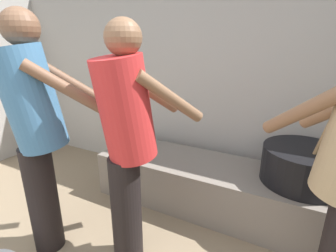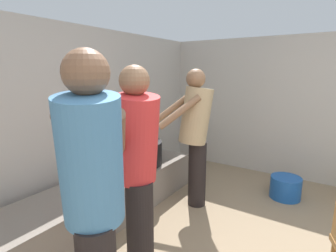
{
  "view_description": "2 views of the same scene",
  "coord_description": "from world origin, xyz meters",
  "px_view_note": "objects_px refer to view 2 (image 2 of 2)",
  "views": [
    {
      "loc": [
        0.75,
        0.2,
        1.43
      ],
      "look_at": [
        -0.05,
        1.71,
        0.86
      ],
      "focal_mm": 27.2,
      "sensor_mm": 36.0,
      "label": 1
    },
    {
      "loc": [
        -1.5,
        0.2,
        1.52
      ],
      "look_at": [
        0.54,
        1.54,
        1.01
      ],
      "focal_mm": 28.33,
      "sensor_mm": 36.0,
      "label": 2
    }
  ],
  "objects_px": {
    "cook_in_red_shirt": "(137,162)",
    "bucket_blue_plastic": "(285,187)",
    "cook_in_blue_shirt": "(93,194)",
    "cooking_pot_main": "(137,153)",
    "cook_in_tan_shirt": "(195,130)"
  },
  "relations": [
    {
      "from": "cook_in_red_shirt",
      "to": "bucket_blue_plastic",
      "type": "height_order",
      "value": "cook_in_red_shirt"
    },
    {
      "from": "cook_in_blue_shirt",
      "to": "cooking_pot_main",
      "type": "bearing_deg",
      "value": 33.51
    },
    {
      "from": "cook_in_tan_shirt",
      "to": "cook_in_blue_shirt",
      "type": "distance_m",
      "value": 1.76
    },
    {
      "from": "cook_in_red_shirt",
      "to": "bucket_blue_plastic",
      "type": "xyz_separation_m",
      "value": [
        1.92,
        -0.71,
        -0.76
      ]
    },
    {
      "from": "bucket_blue_plastic",
      "to": "cook_in_red_shirt",
      "type": "bearing_deg",
      "value": 159.65
    },
    {
      "from": "cook_in_tan_shirt",
      "to": "cook_in_blue_shirt",
      "type": "xyz_separation_m",
      "value": [
        -1.73,
        -0.34,
        0.05
      ]
    },
    {
      "from": "cook_in_red_shirt",
      "to": "cook_in_blue_shirt",
      "type": "xyz_separation_m",
      "value": [
        -0.56,
        -0.2,
        0.04
      ]
    },
    {
      "from": "cooking_pot_main",
      "to": "cook_in_tan_shirt",
      "type": "relative_size",
      "value": 0.47
    },
    {
      "from": "cook_in_blue_shirt",
      "to": "cook_in_tan_shirt",
      "type": "bearing_deg",
      "value": 11.11
    },
    {
      "from": "cooking_pot_main",
      "to": "cook_in_tan_shirt",
      "type": "bearing_deg",
      "value": -75.74
    },
    {
      "from": "cooking_pot_main",
      "to": "cook_in_red_shirt",
      "type": "xyz_separation_m",
      "value": [
        -0.99,
        -0.83,
        0.34
      ]
    },
    {
      "from": "cook_in_tan_shirt",
      "to": "cook_in_blue_shirt",
      "type": "bearing_deg",
      "value": -168.89
    },
    {
      "from": "bucket_blue_plastic",
      "to": "cooking_pot_main",
      "type": "bearing_deg",
      "value": 121.08
    },
    {
      "from": "cooking_pot_main",
      "to": "cook_in_blue_shirt",
      "type": "xyz_separation_m",
      "value": [
        -1.55,
        -1.03,
        0.38
      ]
    },
    {
      "from": "cook_in_blue_shirt",
      "to": "cook_in_red_shirt",
      "type": "bearing_deg",
      "value": 19.24
    }
  ]
}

